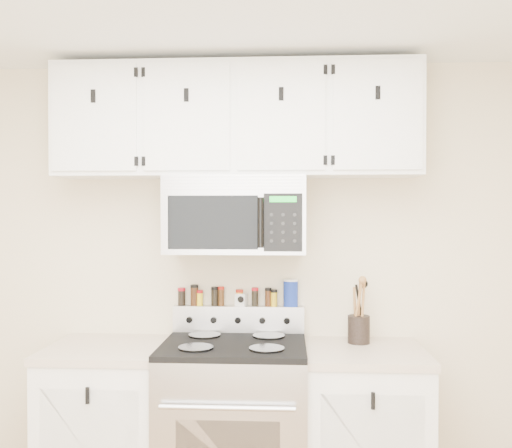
# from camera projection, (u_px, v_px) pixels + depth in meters

# --- Properties ---
(back_wall) EXTENTS (3.50, 0.01, 2.50)m
(back_wall) POSITION_uv_depth(u_px,v_px,m) (239.00, 279.00, 3.34)
(back_wall) COLOR beige
(back_wall) RESTS_ON floor
(range) EXTENTS (0.76, 0.65, 1.10)m
(range) POSITION_uv_depth(u_px,v_px,m) (234.00, 429.00, 3.04)
(range) COLOR #B7B7BA
(range) RESTS_ON floor
(base_cabinet_left) EXTENTS (0.64, 0.62, 0.92)m
(base_cabinet_left) POSITION_uv_depth(u_px,v_px,m) (108.00, 429.00, 3.10)
(base_cabinet_left) COLOR white
(base_cabinet_left) RESTS_ON floor
(base_cabinet_right) EXTENTS (0.64, 0.62, 0.92)m
(base_cabinet_right) POSITION_uv_depth(u_px,v_px,m) (364.00, 435.00, 3.02)
(base_cabinet_right) COLOR white
(base_cabinet_right) RESTS_ON floor
(microwave) EXTENTS (0.76, 0.44, 0.42)m
(microwave) POSITION_uv_depth(u_px,v_px,m) (236.00, 215.00, 3.14)
(microwave) COLOR #9E9EA3
(microwave) RESTS_ON back_wall
(upper_cabinets) EXTENTS (2.00, 0.35, 0.62)m
(upper_cabinets) POSITION_uv_depth(u_px,v_px,m) (237.00, 121.00, 3.16)
(upper_cabinets) COLOR white
(upper_cabinets) RESTS_ON back_wall
(utensil_crock) EXTENTS (0.12, 0.12, 0.35)m
(utensil_crock) POSITION_uv_depth(u_px,v_px,m) (359.00, 327.00, 3.15)
(utensil_crock) COLOR black
(utensil_crock) RESTS_ON base_cabinet_right
(kitchen_timer) EXTENTS (0.07, 0.07, 0.07)m
(kitchen_timer) POSITION_uv_depth(u_px,v_px,m) (241.00, 300.00, 3.31)
(kitchen_timer) COLOR white
(kitchen_timer) RESTS_ON range
(salt_canister) EXTENTS (0.09, 0.09, 0.16)m
(salt_canister) POSITION_uv_depth(u_px,v_px,m) (291.00, 293.00, 3.29)
(salt_canister) COLOR #152E97
(salt_canister) RESTS_ON range
(spice_jar_0) EXTENTS (0.05, 0.05, 0.10)m
(spice_jar_0) POSITION_uv_depth(u_px,v_px,m) (182.00, 296.00, 3.33)
(spice_jar_0) COLOR black
(spice_jar_0) RESTS_ON range
(spice_jar_1) EXTENTS (0.05, 0.05, 0.12)m
(spice_jar_1) POSITION_uv_depth(u_px,v_px,m) (194.00, 295.00, 3.32)
(spice_jar_1) COLOR #3B1F0E
(spice_jar_1) RESTS_ON range
(spice_jar_2) EXTENTS (0.04, 0.04, 0.09)m
(spice_jar_2) POSITION_uv_depth(u_px,v_px,m) (200.00, 298.00, 3.32)
(spice_jar_2) COLOR yellow
(spice_jar_2) RESTS_ON range
(spice_jar_3) EXTENTS (0.04, 0.04, 0.11)m
(spice_jar_3) POSITION_uv_depth(u_px,v_px,m) (215.00, 296.00, 3.32)
(spice_jar_3) COLOR black
(spice_jar_3) RESTS_ON range
(spice_jar_4) EXTENTS (0.04, 0.04, 0.11)m
(spice_jar_4) POSITION_uv_depth(u_px,v_px,m) (221.00, 296.00, 3.31)
(spice_jar_4) COLOR #472911
(spice_jar_4) RESTS_ON range
(spice_jar_5) EXTENTS (0.04, 0.04, 0.09)m
(spice_jar_5) POSITION_uv_depth(u_px,v_px,m) (239.00, 298.00, 3.31)
(spice_jar_5) COLOR orange
(spice_jar_5) RESTS_ON range
(spice_jar_6) EXTENTS (0.04, 0.04, 0.11)m
(spice_jar_6) POSITION_uv_depth(u_px,v_px,m) (255.00, 297.00, 3.30)
(spice_jar_6) COLOR black
(spice_jar_6) RESTS_ON range
(spice_jar_7) EXTENTS (0.04, 0.04, 0.11)m
(spice_jar_7) POSITION_uv_depth(u_px,v_px,m) (268.00, 297.00, 3.30)
(spice_jar_7) COLOR #442410
(spice_jar_7) RESTS_ON range
(spice_jar_8) EXTENTS (0.04, 0.04, 0.10)m
(spice_jar_8) POSITION_uv_depth(u_px,v_px,m) (274.00, 298.00, 3.30)
(spice_jar_8) COLOR gold
(spice_jar_8) RESTS_ON range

